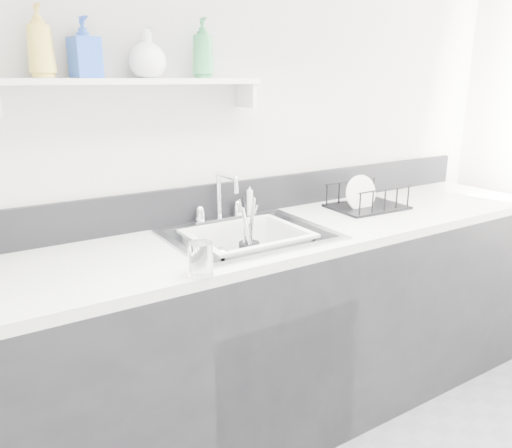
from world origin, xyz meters
TOP-DOWN VIEW (x-y plane):
  - room_shell at (0.00, 0.39)m, footprint 3.50×3.00m
  - counter_run at (0.00, 1.19)m, footprint 3.20×0.62m
  - backsplash at (0.00, 1.49)m, footprint 3.20×0.02m
  - sink at (0.00, 1.19)m, footprint 0.64×0.52m
  - faucet at (0.00, 1.44)m, footprint 0.26×0.18m
  - side_sprayer at (0.16, 1.44)m, footprint 0.03×0.03m
  - wall_shelf at (-0.35, 1.42)m, footprint 1.00×0.16m
  - wash_tub at (0.00, 1.21)m, footprint 0.57×0.52m
  - plate_stack at (-0.11, 1.17)m, footprint 0.24×0.23m
  - utensil_cup at (0.02, 1.23)m, footprint 0.09×0.09m
  - ladle at (-0.04, 1.20)m, footprint 0.31×0.27m
  - tumbler_in_tub at (0.08, 1.19)m, footprint 0.08×0.08m
  - tumbler_counter at (-0.36, 0.91)m, footprint 0.08×0.08m
  - dish_rack at (0.72, 1.26)m, footprint 0.37×0.28m
  - bowl_small at (0.09, 1.10)m, footprint 0.13×0.13m
  - soap_bottle_a at (-0.67, 1.42)m, footprint 0.10×0.10m
  - soap_bottle_b at (-0.53, 1.42)m, footprint 0.11×0.11m
  - soap_bottle_c at (-0.30, 1.41)m, footprint 0.17×0.17m
  - soap_bottle_d at (-0.07, 1.42)m, footprint 0.10×0.10m

SIDE VIEW (x-z plane):
  - counter_run at x=0.00m, z-range 0.00..0.92m
  - bowl_small at x=0.09m, z-range 0.77..0.80m
  - plate_stack at x=-0.11m, z-range 0.75..0.84m
  - ladle at x=-0.04m, z-range 0.77..0.86m
  - tumbler_in_tub at x=0.08m, z-range 0.77..0.86m
  - utensil_cup at x=0.02m, z-range 0.68..0.98m
  - sink at x=0.00m, z-range 0.73..0.93m
  - wash_tub at x=0.00m, z-range 0.75..0.93m
  - tumbler_counter at x=-0.36m, z-range 0.92..1.03m
  - faucet at x=0.00m, z-range 0.87..1.09m
  - dish_rack at x=0.72m, z-range 0.92..1.04m
  - side_sprayer at x=0.16m, z-range 0.92..1.06m
  - backsplash at x=0.00m, z-range 0.92..1.08m
  - wall_shelf at x=-0.35m, z-range 1.45..1.57m
  - soap_bottle_c at x=-0.30m, z-range 1.53..1.71m
  - soap_bottle_b at x=-0.53m, z-range 1.53..1.73m
  - soap_bottle_d at x=-0.07m, z-range 1.53..1.76m
  - soap_bottle_a at x=-0.67m, z-range 1.53..1.76m
  - room_shell at x=0.00m, z-range 0.38..2.98m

